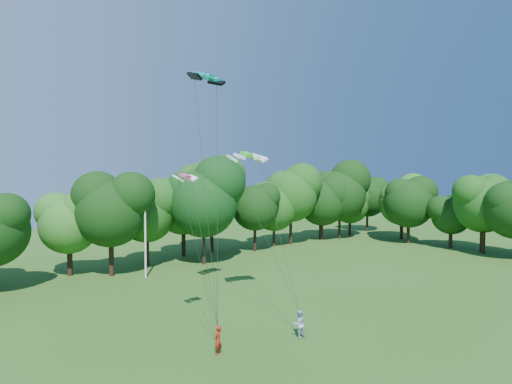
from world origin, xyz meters
TOP-DOWN VIEW (x-y plane):
  - utility_pole at (0.01, 30.47)m, footprint 1.58×0.22m
  - kite_flyer_left at (-3.36, 10.74)m, footprint 0.75×0.66m
  - kite_flyer_right at (2.16, 9.62)m, footprint 1.03×0.89m
  - kite_teal at (-0.45, 17.05)m, footprint 3.17×2.07m
  - kite_green at (2.74, 16.28)m, footprint 3.27×2.05m
  - kite_pink at (-3.81, 13.94)m, footprint 1.64×0.99m
  - tree_back_center at (7.96, 32.33)m, footprint 8.93×8.93m
  - tree_back_east at (33.21, 37.50)m, footprint 6.88×6.88m
  - tree_flank_east at (42.72, 15.85)m, footprint 8.36×8.36m

SIDE VIEW (x-z plane):
  - kite_flyer_left at x=-3.36m, z-range 0.00..1.72m
  - kite_flyer_right at x=2.16m, z-range 0.00..1.82m
  - utility_pole at x=0.01m, z-range 0.12..8.04m
  - tree_back_east at x=33.21m, z-range 1.24..11.25m
  - tree_flank_east at x=42.72m, z-range 1.51..13.67m
  - tree_back_center at x=7.96m, z-range 1.62..14.61m
  - kite_pink at x=-3.81m, z-range 10.45..10.78m
  - kite_green at x=2.74m, z-range 12.05..12.54m
  - kite_teal at x=-0.45m, z-range 17.86..18.43m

